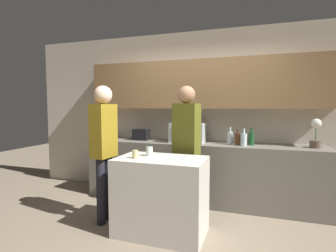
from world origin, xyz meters
name	(u,v)px	position (x,y,z in m)	size (l,w,h in m)	color
ground_plane	(173,246)	(0.00, 0.00, 0.00)	(14.00, 14.00, 0.00)	#7F705B
back_wall	(204,103)	(0.00, 1.66, 1.54)	(6.40, 0.40, 2.70)	beige
back_counter	(200,172)	(0.00, 1.39, 0.46)	(3.60, 0.62, 0.92)	#6B665B
kitchen_island	(161,196)	(-0.21, 0.23, 0.45)	(1.02, 0.63, 0.89)	beige
microwave	(188,133)	(-0.19, 1.40, 1.07)	(0.52, 0.39, 0.30)	#B7BABC
toaster	(141,135)	(-1.00, 1.40, 1.01)	(0.26, 0.16, 0.18)	black
potted_plant	(316,133)	(1.58, 1.40, 1.12)	(0.14, 0.14, 0.40)	brown
bottle_0	(230,138)	(0.46, 1.37, 1.02)	(0.08, 0.08, 0.26)	silver
bottle_1	(237,139)	(0.56, 1.31, 1.01)	(0.07, 0.07, 0.24)	#472814
bottle_2	(244,139)	(0.65, 1.30, 1.02)	(0.09, 0.09, 0.24)	silver
bottle_3	(251,138)	(0.75, 1.38, 1.02)	(0.08, 0.08, 0.25)	#194723
cup_0	(135,154)	(-0.49, 0.12, 0.94)	(0.07, 0.07, 0.09)	#C6BF7E
cup_1	(149,151)	(-0.39, 0.30, 0.95)	(0.08, 0.08, 0.11)	silver
person_left	(186,139)	(-0.06, 0.80, 1.05)	(0.38, 0.27, 1.75)	black
person_center	(104,141)	(-1.00, 0.29, 1.04)	(0.23, 0.35, 1.74)	black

